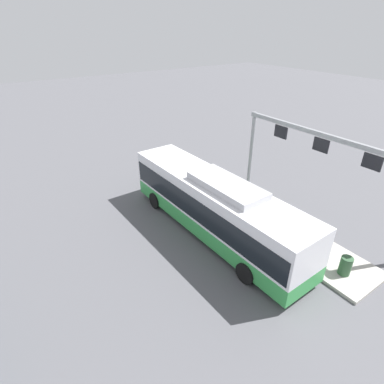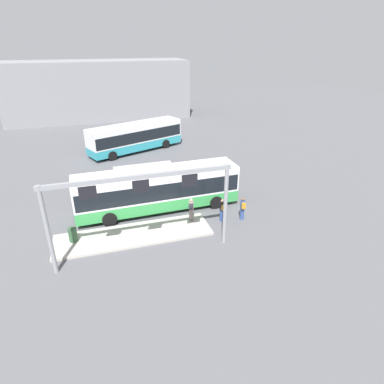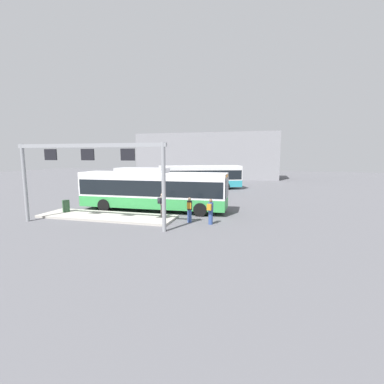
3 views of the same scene
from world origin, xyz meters
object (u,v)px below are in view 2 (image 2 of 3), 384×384
object	(u,v)px
bus_main	(158,187)
person_waiting_near	(222,210)
person_boarding	(243,208)
person_waiting_mid	(191,209)
bus_background_left	(136,136)
trash_bin	(73,235)

from	to	relation	value
bus_main	person_waiting_near	distance (m)	4.99
person_boarding	person_waiting_mid	size ratio (longest dim) A/B	1.00
person_waiting_near	person_waiting_mid	world-z (taller)	person_waiting_mid
bus_main	bus_background_left	bearing A→B (deg)	86.20
bus_main	trash_bin	distance (m)	6.73
bus_main	person_waiting_mid	xyz separation A→B (m)	(1.76, -2.55, -0.76)
person_waiting_near	person_waiting_mid	size ratio (longest dim) A/B	1.00
person_boarding	person_waiting_mid	distance (m)	3.63
bus_background_left	bus_main	bearing A→B (deg)	65.82
person_boarding	trash_bin	size ratio (longest dim) A/B	1.86
bus_background_left	person_waiting_near	size ratio (longest dim) A/B	6.56
person_boarding	bus_background_left	bearing A→B (deg)	26.27
person_waiting_mid	person_waiting_near	bearing A→B (deg)	-80.25
bus_main	person_waiting_near	xyz separation A→B (m)	(3.87, -3.01, -0.92)
person_boarding	trash_bin	bearing A→B (deg)	99.26
bus_background_left	trash_bin	size ratio (longest dim) A/B	12.18
person_boarding	trash_bin	world-z (taller)	person_boarding
bus_background_left	trash_bin	xyz separation A→B (m)	(-6.52, -17.47, -1.17)
bus_main	trash_bin	world-z (taller)	bus_main
bus_background_left	person_boarding	distance (m)	18.51
bus_background_left	person_boarding	world-z (taller)	bus_background_left
bus_main	person_boarding	bearing A→B (deg)	-32.67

